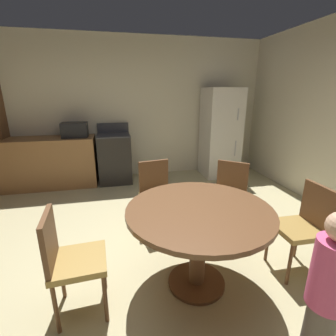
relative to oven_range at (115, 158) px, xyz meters
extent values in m
plane|color=tan|center=(0.31, -2.68, -0.47)|extent=(14.00, 14.00, 0.00)
cube|color=beige|center=(0.31, 0.40, 0.88)|extent=(5.79, 0.12, 2.70)
cube|color=olive|center=(-1.32, 0.00, -0.02)|extent=(1.94, 0.60, 0.90)
cube|color=black|center=(0.00, 0.00, -0.02)|extent=(0.60, 0.60, 0.90)
cube|color=#38383D|center=(0.00, 0.00, 0.44)|extent=(0.60, 0.60, 0.02)
cube|color=#38383D|center=(0.00, 0.28, 0.54)|extent=(0.60, 0.04, 0.18)
cube|color=silver|center=(2.12, -0.05, 0.41)|extent=(0.68, 0.66, 1.76)
cylinder|color=#B2B2B7|center=(2.30, -0.39, 0.81)|extent=(0.02, 0.02, 0.22)
cylinder|color=#B2B2B7|center=(2.30, -0.39, 0.16)|extent=(0.02, 0.02, 0.30)
cube|color=black|center=(-0.67, 0.00, 0.56)|extent=(0.44, 0.32, 0.26)
cylinder|color=brown|center=(0.67, -2.91, -0.45)|extent=(0.51, 0.51, 0.03)
cylinder|color=brown|center=(0.67, -2.91, -0.11)|extent=(0.14, 0.14, 0.72)
cylinder|color=brown|center=(0.67, -2.91, 0.27)|extent=(1.22, 1.22, 0.04)
cylinder|color=brown|center=(0.70, -2.08, -0.25)|extent=(0.03, 0.03, 0.43)
cylinder|color=brown|center=(0.36, -2.14, -0.25)|extent=(0.03, 0.03, 0.43)
cylinder|color=brown|center=(0.64, -1.75, -0.25)|extent=(0.03, 0.03, 0.43)
cylinder|color=brown|center=(0.30, -1.81, -0.25)|extent=(0.03, 0.03, 0.43)
cube|color=#A37F3D|center=(0.50, -1.94, -0.02)|extent=(0.46, 0.46, 0.05)
cube|color=brown|center=(0.47, -1.77, 0.19)|extent=(0.38, 0.10, 0.42)
cylinder|color=brown|center=(1.47, -3.09, -0.25)|extent=(0.03, 0.03, 0.43)
cylinder|color=brown|center=(1.48, -2.75, -0.25)|extent=(0.03, 0.03, 0.43)
cylinder|color=brown|center=(1.81, -3.10, -0.25)|extent=(0.03, 0.03, 0.43)
cylinder|color=brown|center=(1.82, -2.76, -0.25)|extent=(0.03, 0.03, 0.43)
cube|color=#A37F3D|center=(1.64, -2.93, -0.02)|extent=(0.41, 0.41, 0.05)
cube|color=brown|center=(1.82, -2.93, 0.19)|extent=(0.04, 0.38, 0.42)
cylinder|color=brown|center=(-0.15, -2.79, -0.25)|extent=(0.03, 0.03, 0.43)
cylinder|color=brown|center=(-0.12, -3.13, -0.25)|extent=(0.03, 0.03, 0.43)
cylinder|color=brown|center=(-0.49, -2.81, -0.25)|extent=(0.03, 0.03, 0.43)
cylinder|color=brown|center=(-0.46, -3.15, -0.25)|extent=(0.03, 0.03, 0.43)
cube|color=#A37F3D|center=(-0.31, -2.97, -0.02)|extent=(0.42, 0.42, 0.05)
cube|color=brown|center=(-0.48, -2.98, 0.19)|extent=(0.06, 0.38, 0.42)
cylinder|color=brown|center=(1.32, -2.40, -0.25)|extent=(0.03, 0.03, 0.43)
cylinder|color=brown|center=(1.06, -2.18, -0.25)|extent=(0.03, 0.03, 0.43)
cylinder|color=brown|center=(1.54, -2.14, -0.25)|extent=(0.03, 0.03, 0.43)
cylinder|color=brown|center=(1.28, -1.92, -0.25)|extent=(0.03, 0.03, 0.43)
cube|color=#A37F3D|center=(1.30, -2.16, -0.02)|extent=(0.56, 0.56, 0.05)
cube|color=brown|center=(1.41, -2.02, 0.19)|extent=(0.31, 0.27, 0.42)
cylinder|color=#665B51|center=(1.16, -3.74, -0.22)|extent=(0.17, 0.17, 0.50)
cylinder|color=#D14C7A|center=(1.16, -3.74, 0.24)|extent=(0.30, 0.30, 0.42)
camera|label=1|loc=(0.02, -4.63, 1.21)|focal=26.05mm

